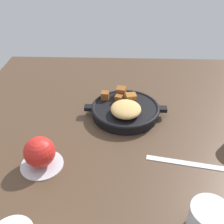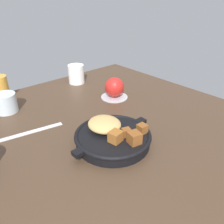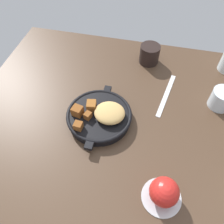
# 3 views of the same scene
# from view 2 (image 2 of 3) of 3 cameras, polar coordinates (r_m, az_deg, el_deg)

# --- Properties ---
(ground_plane) EXTENTS (0.98, 1.01, 0.02)m
(ground_plane) POSITION_cam_2_polar(r_m,az_deg,el_deg) (0.70, -0.76, -5.64)
(ground_plane) COLOR #473323
(cast_iron_skillet) EXTENTS (0.26, 0.21, 0.06)m
(cast_iron_skillet) POSITION_cam_2_polar(r_m,az_deg,el_deg) (0.63, 0.06, -5.94)
(cast_iron_skillet) COLOR black
(cast_iron_skillet) RESTS_ON ground_plane
(saucer_plate) EXTENTS (0.11, 0.11, 0.01)m
(saucer_plate) POSITION_cam_2_polar(r_m,az_deg,el_deg) (0.91, 0.58, 3.86)
(saucer_plate) COLOR #B7BABF
(saucer_plate) RESTS_ON ground_plane
(red_apple) EXTENTS (0.08, 0.08, 0.08)m
(red_apple) POSITION_cam_2_polar(r_m,az_deg,el_deg) (0.89, 0.60, 6.26)
(red_apple) COLOR red
(red_apple) RESTS_ON saucer_plate
(butter_knife) EXTENTS (0.21, 0.06, 0.00)m
(butter_knife) POSITION_cam_2_polar(r_m,az_deg,el_deg) (0.73, -20.48, -4.90)
(butter_knife) COLOR silver
(butter_knife) RESTS_ON ground_plane
(water_glass_short) EXTENTS (0.08, 0.08, 0.07)m
(water_glass_short) POSITION_cam_2_polar(r_m,az_deg,el_deg) (0.87, -25.12, 2.07)
(water_glass_short) COLOR silver
(water_glass_short) RESTS_ON ground_plane
(juice_glass_amber) EXTENTS (0.06, 0.06, 0.09)m
(juice_glass_amber) POSITION_cam_2_polar(r_m,az_deg,el_deg) (0.98, -26.15, 5.48)
(juice_glass_amber) COLOR gold
(juice_glass_amber) RESTS_ON ground_plane
(white_creamer_pitcher) EXTENTS (0.07, 0.07, 0.08)m
(white_creamer_pitcher) POSITION_cam_2_polar(r_m,az_deg,el_deg) (1.06, -8.93, 9.36)
(white_creamer_pitcher) COLOR white
(white_creamer_pitcher) RESTS_ON ground_plane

